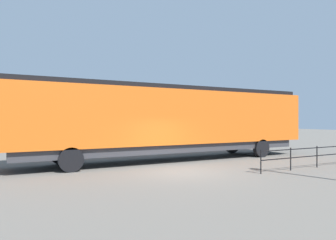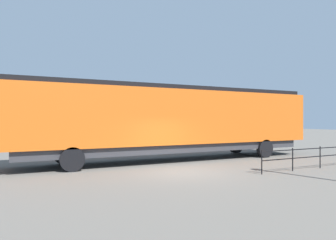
# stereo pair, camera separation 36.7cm
# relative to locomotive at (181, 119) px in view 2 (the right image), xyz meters

# --- Properties ---
(ground_plane) EXTENTS (120.00, 120.00, 0.00)m
(ground_plane) POSITION_rel_locomotive_xyz_m (3.64, -1.99, -2.34)
(ground_plane) COLOR #666059
(locomotive) EXTENTS (3.05, 17.90, 4.18)m
(locomotive) POSITION_rel_locomotive_xyz_m (0.00, 0.00, 0.00)
(locomotive) COLOR orange
(locomotive) RESTS_ON ground_plane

